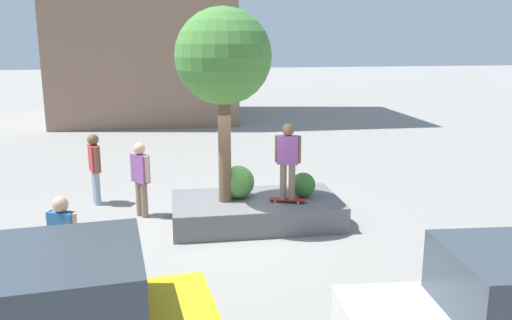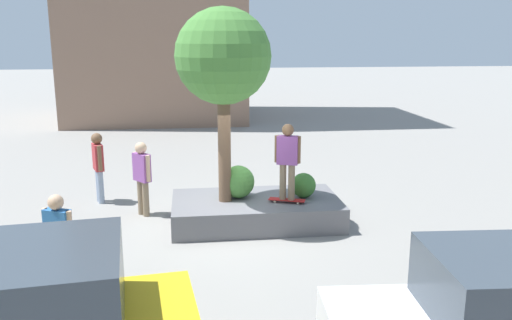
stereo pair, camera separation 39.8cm
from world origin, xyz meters
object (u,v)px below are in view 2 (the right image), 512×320
Objects in this scene: skateboard at (287,200)px; skateboarder at (288,156)px; planter_ledge at (256,211)px; passerby_with_bag at (98,163)px; plaza_tree at (223,58)px; bystander_watching at (142,173)px; pedestrian_crossing at (59,235)px.

skateboard is 0.99m from skateboarder.
skateboarder is at bearing 151.05° from planter_ledge.
passerby_with_bag is at bearing -28.37° from planter_ledge.
skateboarder is at bearing 166.96° from plaza_tree.
bystander_watching reaches higher than pedestrian_crossing.
bystander_watching reaches higher than skateboard.
bystander_watching is at bearing -18.49° from planter_ledge.
skateboard is at bearing 151.05° from planter_ledge.
pedestrian_crossing is (3.63, 2.83, 0.67)m from planter_ledge.
plaza_tree is at bearing -13.04° from skateboard.
plaza_tree is 3.36m from skateboard.
planter_ledge is 2.09× the size of passerby_with_bag.
planter_ledge is 2.81m from bystander_watching.
bystander_watching is at bearing 135.30° from passerby_with_bag.
skateboard is 5.01m from passerby_with_bag.
plaza_tree is 2.49× the size of skateboarder.
plaza_tree is at bearing 3.64° from planter_ledge.
plaza_tree reaches higher than passerby_with_bag.
skateboarder is at bearing 159.28° from bystander_watching.
planter_ledge is at bearing 161.51° from bystander_watching.
skateboarder is (-1.34, 0.31, -2.08)m from plaza_tree.
passerby_with_bag reaches higher than pedestrian_crossing.
passerby_with_bag is at bearing -28.45° from skateboarder.
passerby_with_bag reaches higher than bystander_watching.
plaza_tree reaches higher than planter_ledge.
skateboarder is 0.94× the size of passerby_with_bag.
plaza_tree reaches higher than skateboard.
planter_ledge is 2.27× the size of pedestrian_crossing.
planter_ledge is 2.13× the size of bystander_watching.
pedestrian_crossing is at bearing 74.07° from bystander_watching.
plaza_tree reaches higher than pedestrian_crossing.
skateboard is at bearing 159.28° from bystander_watching.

